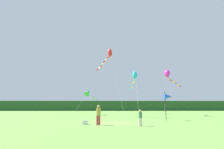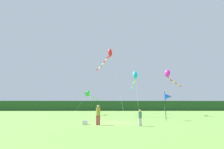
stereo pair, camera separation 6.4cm
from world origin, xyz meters
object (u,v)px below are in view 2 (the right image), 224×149
(person_child, at_px, (140,117))
(cooler_box, at_px, (85,122))
(kite_magenta, at_px, (169,75))
(kite_red, at_px, (108,56))
(person_adult, at_px, (98,114))
(banner_flag_pole, at_px, (168,97))
(kite_cyan, at_px, (135,77))
(kite_green, at_px, (89,93))

(person_child, bearing_deg, cooler_box, 165.85)
(kite_magenta, relative_size, kite_red, 0.73)
(person_adult, xyz_separation_m, person_child, (3.42, -0.80, -0.20))
(banner_flag_pole, height_order, kite_red, kite_red)
(person_child, xyz_separation_m, kite_red, (-2.65, 13.40, 8.76))
(person_adult, bearing_deg, kite_red, 86.50)
(person_child, distance_m, kite_red, 16.23)
(person_adult, xyz_separation_m, cooler_box, (-1.14, 0.35, -0.74))
(person_adult, relative_size, person_child, 1.28)
(kite_cyan, bearing_deg, banner_flag_pole, -85.13)
(kite_magenta, height_order, kite_red, kite_red)
(kite_green, bearing_deg, kite_red, -55.24)
(person_child, height_order, kite_green, kite_green)
(kite_cyan, bearing_deg, kite_red, -122.34)
(person_adult, distance_m, banner_flag_pole, 9.23)
(kite_magenta, bearing_deg, kite_red, -166.23)
(banner_flag_pole, relative_size, kite_red, 0.30)
(person_adult, height_order, person_child, person_adult)
(kite_magenta, xyz_separation_m, kite_green, (-14.01, 2.45, -2.82))
(cooler_box, bearing_deg, kite_green, 95.23)
(banner_flag_pole, height_order, kite_green, kite_green)
(person_child, height_order, kite_red, kite_red)
(person_adult, bearing_deg, banner_flag_pole, 32.77)
(person_adult, height_order, kite_green, kite_green)
(cooler_box, distance_m, kite_red, 15.50)
(person_adult, distance_m, kite_magenta, 19.81)
(kite_cyan, bearing_deg, kite_green, -158.10)
(person_adult, relative_size, kite_magenta, 0.21)
(kite_magenta, distance_m, kite_red, 11.16)
(cooler_box, distance_m, banner_flag_pole, 10.18)
(person_adult, bearing_deg, person_child, -13.19)
(kite_magenta, bearing_deg, kite_cyan, 129.86)
(cooler_box, distance_m, kite_magenta, 20.45)
(cooler_box, height_order, kite_cyan, kite_cyan)
(person_child, height_order, kite_cyan, kite_cyan)
(person_adult, xyz_separation_m, kite_cyan, (6.24, 21.23, 6.53))
(cooler_box, height_order, kite_red, kite_red)
(cooler_box, relative_size, kite_red, 0.04)
(banner_flag_pole, xyz_separation_m, kite_green, (-10.35, 12.72, 1.37))
(kite_green, relative_size, kite_cyan, 0.66)
(kite_green, bearing_deg, kite_cyan, 21.90)
(person_child, distance_m, cooler_box, 4.73)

